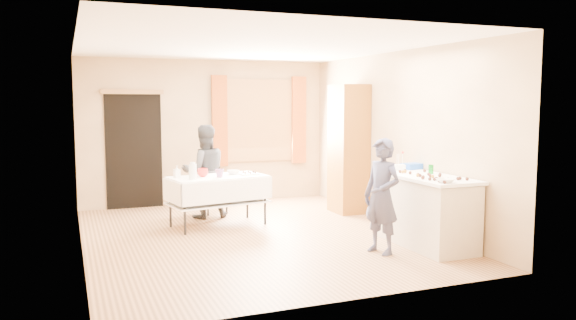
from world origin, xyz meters
name	(u,v)px	position (x,y,z in m)	size (l,w,h in m)	color
floor	(255,236)	(0.00, 0.00, -0.01)	(4.50, 5.50, 0.02)	#9E7047
ceiling	(254,45)	(0.00, 0.00, 2.61)	(4.50, 5.50, 0.02)	white
wall_back	(207,132)	(0.00, 2.76, 1.30)	(4.50, 0.02, 2.60)	tan
wall_front	(349,163)	(0.00, -2.76, 1.30)	(4.50, 0.02, 2.60)	tan
wall_left	(78,147)	(-2.26, 0.00, 1.30)	(0.02, 5.50, 2.60)	tan
wall_right	(396,138)	(2.26, 0.00, 1.30)	(0.02, 5.50, 2.60)	tan
window_frame	(259,120)	(1.00, 2.72, 1.50)	(1.32, 0.06, 1.52)	olive
window_pane	(260,120)	(1.00, 2.71, 1.50)	(1.20, 0.02, 1.40)	white
curtain_left	(220,121)	(0.22, 2.67, 1.50)	(0.28, 0.06, 1.65)	#9E4818
curtain_right	(299,120)	(1.78, 2.67, 1.50)	(0.28, 0.06, 1.65)	#9E4818
doorway	(134,151)	(-1.30, 2.73, 1.00)	(0.95, 0.04, 2.00)	black
door_lintel	(132,92)	(-1.30, 2.70, 2.02)	(1.05, 0.06, 0.08)	olive
cabinet	(349,149)	(1.99, 1.02, 1.07)	(0.50, 0.60, 2.13)	brown
counter	(427,211)	(1.89, -1.33, 0.45)	(0.69, 1.45, 0.91)	#C1B5A0
party_table	(218,196)	(-0.31, 0.80, 0.45)	(1.55, 0.98, 0.75)	black
chair	(213,196)	(-0.14, 1.78, 0.28)	(0.44, 0.44, 0.94)	black
girl	(382,196)	(1.17, -1.42, 0.71)	(0.48, 0.60, 1.41)	#292A47
woman	(204,171)	(-0.36, 1.46, 0.74)	(0.73, 0.57, 1.49)	black
soda_can	(431,169)	(2.05, -1.18, 0.97)	(0.07, 0.07, 0.12)	#12861F
mixing_bowl	(446,181)	(1.72, -1.92, 0.93)	(0.24, 0.24, 0.05)	white
foam_block	(399,167)	(1.87, -0.70, 0.95)	(0.15, 0.10, 0.08)	white
blue_basket	(413,166)	(2.14, -0.64, 0.95)	(0.30, 0.20, 0.08)	blue
pitcher	(193,172)	(-0.73, 0.60, 0.86)	(0.11, 0.11, 0.22)	silver
cup_red	(203,173)	(-0.53, 0.81, 0.81)	(0.16, 0.16, 0.12)	red
cup_rainbow	(220,173)	(-0.32, 0.66, 0.81)	(0.16, 0.16, 0.12)	red
small_bowl	(233,172)	(-0.03, 0.95, 0.78)	(0.26, 0.26, 0.06)	white
pastry_tray	(249,174)	(0.18, 0.79, 0.76)	(0.28, 0.20, 0.02)	white
bottle	(177,172)	(-0.90, 0.87, 0.84)	(0.10, 0.10, 0.18)	white
cake_balls	(431,176)	(1.81, -1.51, 0.93)	(0.48, 1.14, 0.04)	#3F2314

